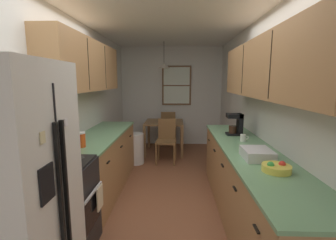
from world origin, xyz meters
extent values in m
plane|color=brown|center=(0.00, 1.00, 0.00)|extent=(12.00, 12.00, 0.00)
cube|color=silver|center=(-1.35, 1.00, 1.27)|extent=(0.10, 9.00, 2.55)
cube|color=silver|center=(1.35, 1.00, 1.27)|extent=(0.10, 9.00, 2.55)
cube|color=silver|center=(0.00, 3.65, 1.27)|extent=(4.40, 0.10, 2.55)
cube|color=white|center=(0.00, 1.00, 2.59)|extent=(4.40, 9.00, 0.08)
cube|color=white|center=(-0.96, -1.26, 0.91)|extent=(0.68, 0.73, 1.82)
cube|color=black|center=(-0.61, -1.26, 0.86)|extent=(0.01, 0.01, 1.64)
cube|color=black|center=(-0.60, -1.30, 0.86)|extent=(0.02, 0.02, 1.16)
cube|color=black|center=(-0.60, -1.22, 0.86)|extent=(0.02, 0.02, 1.16)
cube|color=black|center=(-0.61, -1.42, 1.09)|extent=(0.01, 0.15, 0.22)
cube|color=beige|center=(-0.61, -1.42, 1.37)|extent=(0.01, 0.05, 0.07)
cube|color=white|center=(-0.61, -1.13, 1.41)|extent=(0.01, 0.04, 0.05)
cube|color=black|center=(-0.99, -0.59, 0.45)|extent=(0.62, 0.58, 0.90)
cube|color=black|center=(-0.67, -0.59, 0.42)|extent=(0.01, 0.41, 0.30)
cube|color=silver|center=(-0.65, -0.59, 0.63)|extent=(0.02, 0.47, 0.02)
cube|color=black|center=(-0.99, -0.59, 0.91)|extent=(0.59, 0.55, 0.02)
cube|color=black|center=(-1.27, -0.59, 1.00)|extent=(0.06, 0.58, 0.20)
cylinder|color=#2D2D2D|center=(-1.13, -0.71, 0.93)|extent=(0.15, 0.15, 0.01)
cylinder|color=#2D2D2D|center=(-1.13, -0.46, 0.93)|extent=(0.15, 0.15, 0.01)
cylinder|color=#2D2D2D|center=(-0.85, -0.71, 0.93)|extent=(0.15, 0.15, 0.01)
cylinder|color=#2D2D2D|center=(-0.85, -0.46, 0.93)|extent=(0.15, 0.15, 0.01)
cube|color=white|center=(-1.11, -0.59, 1.68)|extent=(0.38, 0.60, 0.32)
cube|color=black|center=(-0.92, -0.64, 1.68)|extent=(0.01, 0.36, 0.20)
cube|color=#2D2D33|center=(-0.92, -0.38, 1.68)|extent=(0.01, 0.12, 0.20)
cube|color=#A87A4C|center=(-1.00, 0.78, 0.43)|extent=(0.60, 2.13, 0.87)
cube|color=#6B9E70|center=(-1.00, 0.78, 0.89)|extent=(0.63, 2.15, 0.03)
cube|color=black|center=(-0.69, 0.07, 0.70)|extent=(0.02, 0.10, 0.01)
cube|color=black|center=(-0.69, 0.78, 0.70)|extent=(0.02, 0.10, 0.01)
cube|color=black|center=(-0.69, 1.49, 0.70)|extent=(0.02, 0.10, 0.01)
cube|color=#A87A4C|center=(-1.14, 0.73, 1.89)|extent=(0.32, 2.23, 0.70)
cube|color=#2D2319|center=(-0.98, 0.36, 1.89)|extent=(0.01, 0.01, 0.65)
cube|color=#2D2319|center=(-0.98, 1.10, 1.89)|extent=(0.01, 0.01, 0.65)
cube|color=#A87A4C|center=(1.00, 0.01, 0.43)|extent=(0.60, 3.08, 0.87)
cube|color=#6B9E70|center=(1.00, 0.01, 0.89)|extent=(0.63, 3.10, 0.03)
cube|color=black|center=(0.69, -1.22, 0.70)|extent=(0.02, 0.10, 0.01)
cube|color=black|center=(0.69, -0.61, 0.70)|extent=(0.02, 0.10, 0.01)
cube|color=black|center=(0.69, 0.01, 0.70)|extent=(0.02, 0.10, 0.01)
cube|color=black|center=(0.69, 0.63, 0.70)|extent=(0.02, 0.10, 0.01)
cube|color=black|center=(0.69, 1.24, 0.70)|extent=(0.02, 0.10, 0.01)
cube|color=#A87A4C|center=(1.14, -0.04, 1.82)|extent=(0.32, 2.78, 0.65)
cube|color=#2D2319|center=(0.98, -0.50, 1.82)|extent=(0.01, 0.01, 0.60)
cube|color=#2D2319|center=(0.98, 0.42, 1.82)|extent=(0.01, 0.01, 0.60)
cube|color=brown|center=(-0.15, 2.79, 0.73)|extent=(0.88, 0.87, 0.03)
cube|color=brown|center=(-0.56, 2.38, 0.36)|extent=(0.06, 0.06, 0.71)
cube|color=brown|center=(0.27, 2.38, 0.36)|extent=(0.06, 0.06, 0.71)
cube|color=brown|center=(-0.56, 3.20, 0.36)|extent=(0.06, 0.06, 0.71)
cube|color=brown|center=(0.27, 3.20, 0.36)|extent=(0.06, 0.06, 0.71)
cube|color=brown|center=(-0.07, 2.07, 0.45)|extent=(0.42, 0.42, 0.04)
cube|color=brown|center=(-0.06, 2.26, 0.68)|extent=(0.37, 0.05, 0.45)
cylinder|color=brown|center=(0.10, 1.88, 0.22)|extent=(0.04, 0.04, 0.43)
cylinder|color=brown|center=(-0.26, 1.90, 0.22)|extent=(0.04, 0.04, 0.43)
cylinder|color=brown|center=(0.12, 2.25, 0.22)|extent=(0.04, 0.04, 0.43)
cylinder|color=brown|center=(-0.24, 2.27, 0.22)|extent=(0.04, 0.04, 0.43)
cube|color=brown|center=(-0.06, 3.51, 0.45)|extent=(0.41, 0.41, 0.04)
cube|color=brown|center=(-0.07, 3.32, 0.68)|extent=(0.37, 0.05, 0.45)
cylinder|color=brown|center=(-0.24, 3.69, 0.22)|extent=(0.04, 0.04, 0.43)
cylinder|color=brown|center=(0.12, 3.68, 0.22)|extent=(0.04, 0.04, 0.43)
cylinder|color=brown|center=(-0.25, 3.33, 0.22)|extent=(0.04, 0.04, 0.43)
cylinder|color=brown|center=(0.11, 3.32, 0.22)|extent=(0.04, 0.04, 0.43)
cylinder|color=black|center=(-0.15, 2.79, 2.31)|extent=(0.01, 0.01, 0.48)
cone|color=beige|center=(-0.15, 2.79, 2.02)|extent=(0.27, 0.27, 0.10)
sphere|color=white|center=(-0.15, 2.79, 2.04)|extent=(0.06, 0.06, 0.06)
cube|color=brown|center=(0.14, 3.58, 1.56)|extent=(0.75, 0.04, 1.01)
cube|color=silver|center=(0.14, 3.56, 1.56)|extent=(0.67, 0.01, 0.93)
cube|color=brown|center=(0.14, 3.56, 1.56)|extent=(0.67, 0.02, 0.03)
cylinder|color=silver|center=(-0.70, 2.02, 0.31)|extent=(0.35, 0.35, 0.63)
cylinder|color=#D84C19|center=(-1.00, 0.04, 0.98)|extent=(0.11, 0.11, 0.16)
cylinder|color=white|center=(-1.00, 0.04, 1.07)|extent=(0.11, 0.11, 0.02)
cube|color=beige|center=(-0.64, -0.44, 0.50)|extent=(0.02, 0.16, 0.24)
cube|color=black|center=(0.99, 0.77, 0.91)|extent=(0.22, 0.18, 0.02)
cube|color=black|center=(1.07, 0.77, 1.06)|extent=(0.06, 0.18, 0.31)
cube|color=black|center=(0.99, 0.77, 1.18)|extent=(0.22, 0.18, 0.06)
cylinder|color=#331E14|center=(0.97, 0.77, 0.98)|extent=(0.11, 0.11, 0.11)
cylinder|color=white|center=(1.02, 0.38, 0.95)|extent=(0.07, 0.07, 0.09)
torus|color=white|center=(1.06, 0.38, 0.95)|extent=(0.05, 0.01, 0.05)
cylinder|color=#E5D14C|center=(1.02, -0.68, 0.93)|extent=(0.25, 0.25, 0.06)
cylinder|color=black|center=(1.02, -0.68, 0.95)|extent=(0.20, 0.20, 0.03)
sphere|color=red|center=(1.08, -0.67, 0.96)|extent=(0.06, 0.06, 0.06)
sphere|color=green|center=(0.97, -0.69, 0.96)|extent=(0.06, 0.06, 0.06)
cube|color=silver|center=(0.97, -0.33, 0.95)|extent=(0.28, 0.34, 0.10)
cylinder|color=#E0D14C|center=(-0.11, 2.76, 0.78)|extent=(0.22, 0.22, 0.06)
camera|label=1|loc=(0.15, -2.73, 1.69)|focal=25.76mm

